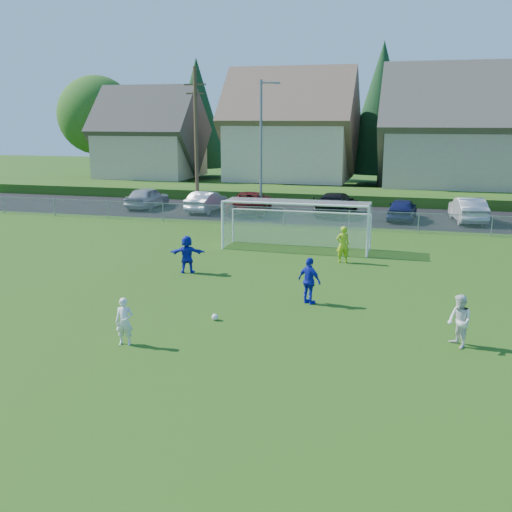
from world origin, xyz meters
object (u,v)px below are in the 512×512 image
object	(u,v)px
car_c	(250,202)
player_white_b	(459,321)
player_white_a	(124,322)
car_a	(147,197)
player_blue_a	(309,281)
player_blue_b	(187,254)
car_f	(468,210)
goalkeeper	(343,244)
car_b	(207,201)
soccer_ball	(215,317)
soccer_goal	(297,217)
car_e	(402,209)
car_d	(336,204)

from	to	relation	value
car_c	player_white_b	bearing A→B (deg)	112.82
player_white_a	player_white_b	world-z (taller)	player_white_b
car_a	player_blue_a	bearing A→B (deg)	129.41
player_blue_b	player_white_b	bearing A→B (deg)	136.40
player_blue_b	car_f	size ratio (longest dim) A/B	0.34
goalkeeper	car_b	world-z (taller)	goalkeeper
player_white_a	car_c	xyz separation A→B (m)	(-3.13, 25.00, 0.06)
player_blue_b	car_c	world-z (taller)	player_blue_b
car_b	car_f	world-z (taller)	car_f
soccer_ball	goalkeeper	xyz separation A→B (m)	(3.07, 9.26, 0.74)
car_c	soccer_goal	size ratio (longest dim) A/B	0.75
player_blue_b	soccer_goal	world-z (taller)	soccer_goal
soccer_ball	car_c	distance (m)	22.82
car_b	car_e	xyz separation A→B (m)	(13.58, -0.08, -0.01)
car_a	soccer_ball	bearing A→B (deg)	121.22
car_a	car_f	bearing A→B (deg)	-179.20
car_f	soccer_goal	distance (m)	14.15
car_c	car_d	distance (m)	5.97
car_a	player_white_a	bearing A→B (deg)	115.07
car_c	car_b	bearing A→B (deg)	-4.62
player_white_b	player_white_a	bearing A→B (deg)	-104.05
goalkeeper	soccer_goal	world-z (taller)	soccer_goal
car_f	soccer_ball	bearing A→B (deg)	59.87
goalkeeper	player_white_b	bearing A→B (deg)	93.14
car_f	player_blue_a	bearing A→B (deg)	63.86
player_white_a	car_c	world-z (taller)	car_c
player_white_b	player_blue_b	size ratio (longest dim) A/B	0.96
car_d	car_e	bearing A→B (deg)	173.49
player_white_b	car_b	distance (m)	27.56
player_blue_a	car_f	bearing A→B (deg)	-78.28
soccer_goal	player_white_a	bearing A→B (deg)	-99.02
player_blue_a	car_a	bearing A→B (deg)	-21.35
player_white_a	car_b	xyz separation A→B (m)	(-6.34, 24.91, 0.02)
car_f	goalkeeper	bearing A→B (deg)	56.92
soccer_ball	player_white_a	world-z (taller)	player_white_a
player_blue_a	car_a	xyz separation A→B (m)	(-15.77, 20.11, -0.07)
soccer_ball	player_white_a	bearing A→B (deg)	-124.16
car_b	car_f	size ratio (longest dim) A/B	0.92
player_blue_b	car_f	bearing A→B (deg)	-141.37
goalkeeper	car_d	xyz separation A→B (m)	(-2.15, 13.77, -0.07)
soccer_ball	player_blue_a	world-z (taller)	player_blue_a
player_white_b	car_c	size ratio (longest dim) A/B	0.28
car_a	car_d	distance (m)	14.01
player_white_a	soccer_ball	bearing A→B (deg)	42.68
car_e	car_a	bearing A→B (deg)	1.51
car_f	player_white_a	bearing A→B (deg)	58.52
car_b	car_c	distance (m)	3.22
player_white_b	car_d	xyz separation A→B (m)	(-6.71, 23.42, -0.00)
soccer_ball	player_blue_a	distance (m)	3.83
goalkeeper	car_f	xyz separation A→B (m)	(6.41, 13.27, -0.06)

